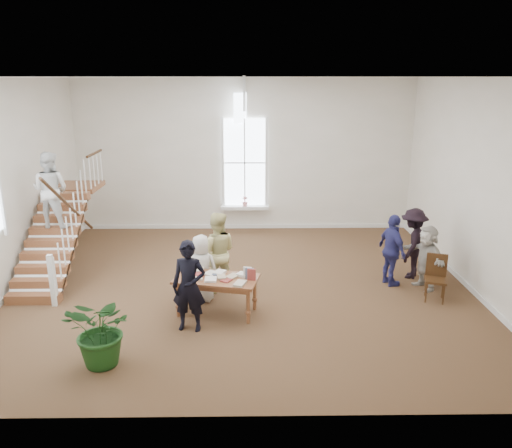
{
  "coord_description": "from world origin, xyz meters",
  "views": [
    {
      "loc": [
        0.13,
        -10.35,
        4.49
      ],
      "look_at": [
        0.28,
        0.4,
        1.33
      ],
      "focal_mm": 35.0,
      "sensor_mm": 36.0,
      "label": 1
    }
  ],
  "objects_px": {
    "person_yellow": "(217,252)",
    "woman_cluster_b": "(413,243)",
    "side_chair": "(436,275)",
    "library_table": "(216,281)",
    "police_officer": "(189,286)",
    "elderly_woman": "(201,268)",
    "woman_cluster_c": "(426,257)",
    "floor_plant": "(103,331)",
    "woman_cluster_a": "(392,250)"
  },
  "relations": [
    {
      "from": "woman_cluster_a",
      "to": "woman_cluster_c",
      "type": "height_order",
      "value": "woman_cluster_a"
    },
    {
      "from": "library_table",
      "to": "woman_cluster_a",
      "type": "height_order",
      "value": "woman_cluster_a"
    },
    {
      "from": "elderly_woman",
      "to": "person_yellow",
      "type": "bearing_deg",
      "value": -111.9
    },
    {
      "from": "police_officer",
      "to": "side_chair",
      "type": "height_order",
      "value": "police_officer"
    },
    {
      "from": "library_table",
      "to": "woman_cluster_a",
      "type": "xyz_separation_m",
      "value": [
        3.82,
        1.36,
        0.14
      ]
    },
    {
      "from": "side_chair",
      "to": "person_yellow",
      "type": "bearing_deg",
      "value": -168.58
    },
    {
      "from": "person_yellow",
      "to": "woman_cluster_b",
      "type": "bearing_deg",
      "value": -171.31
    },
    {
      "from": "person_yellow",
      "to": "woman_cluster_b",
      "type": "height_order",
      "value": "person_yellow"
    },
    {
      "from": "woman_cluster_b",
      "to": "police_officer",
      "type": "bearing_deg",
      "value": -33.79
    },
    {
      "from": "elderly_woman",
      "to": "woman_cluster_a",
      "type": "height_order",
      "value": "woman_cluster_a"
    },
    {
      "from": "woman_cluster_a",
      "to": "woman_cluster_b",
      "type": "bearing_deg",
      "value": -69.49
    },
    {
      "from": "woman_cluster_a",
      "to": "woman_cluster_b",
      "type": "relative_size",
      "value": 0.99
    },
    {
      "from": "police_officer",
      "to": "elderly_woman",
      "type": "height_order",
      "value": "police_officer"
    },
    {
      "from": "woman_cluster_a",
      "to": "floor_plant",
      "type": "distance_m",
      "value": 6.38
    },
    {
      "from": "floor_plant",
      "to": "woman_cluster_a",
      "type": "bearing_deg",
      "value": 30.18
    },
    {
      "from": "library_table",
      "to": "woman_cluster_a",
      "type": "relative_size",
      "value": 1.07
    },
    {
      "from": "woman_cluster_a",
      "to": "woman_cluster_c",
      "type": "bearing_deg",
      "value": -122.22
    },
    {
      "from": "side_chair",
      "to": "library_table",
      "type": "bearing_deg",
      "value": -154.92
    },
    {
      "from": "person_yellow",
      "to": "floor_plant",
      "type": "bearing_deg",
      "value": 60.28
    },
    {
      "from": "person_yellow",
      "to": "library_table",
      "type": "bearing_deg",
      "value": 91.77
    },
    {
      "from": "side_chair",
      "to": "woman_cluster_a",
      "type": "bearing_deg",
      "value": 151.31
    },
    {
      "from": "police_officer",
      "to": "person_yellow",
      "type": "relative_size",
      "value": 0.97
    },
    {
      "from": "library_table",
      "to": "elderly_woman",
      "type": "distance_m",
      "value": 0.69
    },
    {
      "from": "side_chair",
      "to": "elderly_woman",
      "type": "bearing_deg",
      "value": -162.37
    },
    {
      "from": "woman_cluster_b",
      "to": "floor_plant",
      "type": "bearing_deg",
      "value": -29.81
    },
    {
      "from": "police_officer",
      "to": "side_chair",
      "type": "xyz_separation_m",
      "value": [
        4.99,
        1.26,
        -0.32
      ]
    },
    {
      "from": "floor_plant",
      "to": "side_chair",
      "type": "xyz_separation_m",
      "value": [
        6.24,
        2.44,
        -0.07
      ]
    },
    {
      "from": "woman_cluster_b",
      "to": "side_chair",
      "type": "xyz_separation_m",
      "value": [
        0.13,
        -1.21,
        -0.28
      ]
    },
    {
      "from": "person_yellow",
      "to": "side_chair",
      "type": "xyz_separation_m",
      "value": [
        4.59,
        -0.49,
        -0.34
      ]
    },
    {
      "from": "police_officer",
      "to": "elderly_woman",
      "type": "relative_size",
      "value": 1.2
    },
    {
      "from": "person_yellow",
      "to": "woman_cluster_a",
      "type": "bearing_deg",
      "value": -176.48
    },
    {
      "from": "library_table",
      "to": "police_officer",
      "type": "distance_m",
      "value": 0.81
    },
    {
      "from": "woman_cluster_b",
      "to": "floor_plant",
      "type": "height_order",
      "value": "woman_cluster_b"
    },
    {
      "from": "police_officer",
      "to": "floor_plant",
      "type": "height_order",
      "value": "police_officer"
    },
    {
      "from": "elderly_woman",
      "to": "woman_cluster_c",
      "type": "bearing_deg",
      "value": -164.3
    },
    {
      "from": "library_table",
      "to": "woman_cluster_a",
      "type": "distance_m",
      "value": 4.06
    },
    {
      "from": "police_officer",
      "to": "woman_cluster_b",
      "type": "height_order",
      "value": "police_officer"
    },
    {
      "from": "person_yellow",
      "to": "floor_plant",
      "type": "distance_m",
      "value": 3.38
    },
    {
      "from": "elderly_woman",
      "to": "floor_plant",
      "type": "relative_size",
      "value": 1.17
    },
    {
      "from": "floor_plant",
      "to": "person_yellow",
      "type": "bearing_deg",
      "value": 60.72
    },
    {
      "from": "police_officer",
      "to": "woman_cluster_c",
      "type": "distance_m",
      "value": 5.29
    },
    {
      "from": "woman_cluster_a",
      "to": "person_yellow",
      "type": "bearing_deg",
      "value": 77.59
    },
    {
      "from": "library_table",
      "to": "police_officer",
      "type": "height_order",
      "value": "police_officer"
    },
    {
      "from": "police_officer",
      "to": "side_chair",
      "type": "relative_size",
      "value": 1.77
    },
    {
      "from": "person_yellow",
      "to": "side_chair",
      "type": "distance_m",
      "value": 4.63
    },
    {
      "from": "elderly_woman",
      "to": "woman_cluster_a",
      "type": "xyz_separation_m",
      "value": [
        4.16,
        0.77,
        0.1
      ]
    },
    {
      "from": "woman_cluster_a",
      "to": "floor_plant",
      "type": "xyz_separation_m",
      "value": [
        -5.51,
        -3.2,
        -0.2
      ]
    },
    {
      "from": "woman_cluster_b",
      "to": "woman_cluster_c",
      "type": "bearing_deg",
      "value": 38.39
    },
    {
      "from": "floor_plant",
      "to": "police_officer",
      "type": "bearing_deg",
      "value": 43.58
    },
    {
      "from": "woman_cluster_c",
      "to": "floor_plant",
      "type": "height_order",
      "value": "woman_cluster_c"
    }
  ]
}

